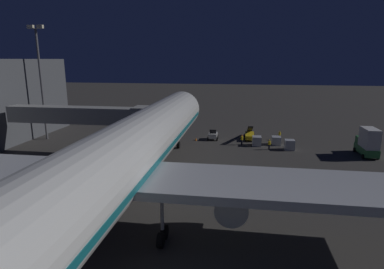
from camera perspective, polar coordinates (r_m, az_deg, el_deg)
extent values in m
plane|color=#383533|center=(37.82, -7.51, -9.39)|extent=(320.00, 320.00, 0.00)
cylinder|color=silver|center=(28.77, -12.19, -3.98)|extent=(6.07, 56.94, 6.07)
sphere|color=silver|center=(55.65, -1.81, 4.61)|extent=(5.95, 5.95, 5.95)
cube|color=#146670|center=(28.90, -12.15, -4.84)|extent=(6.13, 54.66, 0.50)
cube|color=black|center=(53.72, -2.18, 5.44)|extent=(3.34, 1.40, 0.90)
cube|color=#B7BABF|center=(27.27, -13.64, -7.38)|extent=(48.85, 6.95, 0.70)
cylinder|color=#B7BABF|center=(26.99, 7.17, -11.48)|extent=(2.62, 4.64, 2.62)
cylinder|color=black|center=(29.11, 7.31, -9.58)|extent=(2.23, 0.15, 2.23)
cylinder|color=#B7BABF|center=(33.40, -28.44, -8.10)|extent=(2.62, 4.64, 2.62)
cylinder|color=black|center=(35.14, -26.19, -6.83)|extent=(2.23, 0.15, 2.23)
cylinder|color=#B7BABF|center=(52.97, -2.47, 0.10)|extent=(0.28, 0.28, 2.48)
cylinder|color=black|center=(53.42, -2.45, -1.82)|extent=(0.45, 1.20, 1.20)
cylinder|color=#B7BABF|center=(26.21, -5.36, -14.18)|extent=(0.28, 0.28, 2.48)
cylinder|color=black|center=(27.65, -4.94, -16.96)|extent=(0.45, 1.20, 1.20)
cylinder|color=black|center=(26.57, -5.63, -18.34)|extent=(0.45, 1.20, 1.20)
cylinder|color=#B7BABF|center=(29.25, -21.92, -12.09)|extent=(0.28, 0.28, 2.48)
cylinder|color=black|center=(30.55, -20.98, -14.74)|extent=(0.45, 1.20, 1.20)
cylinder|color=black|center=(29.58, -22.26, -15.83)|extent=(0.45, 1.20, 1.20)
cube|color=#9E9E99|center=(52.69, -19.97, 3.32)|extent=(21.99, 2.60, 2.50)
cube|color=#9E9E99|center=(48.42, -8.45, 3.16)|extent=(3.20, 3.40, 3.00)
cube|color=black|center=(48.03, -6.85, 3.13)|extent=(0.70, 3.20, 2.70)
cylinder|color=#B7BABF|center=(49.49, -9.41, -1.02)|extent=(0.56, 0.56, 4.87)
cylinder|color=black|center=(49.87, -8.66, -3.42)|extent=(0.25, 0.60, 0.60)
cylinder|color=black|center=(50.24, -9.97, -3.35)|extent=(0.25, 0.60, 0.60)
cylinder|color=#59595E|center=(64.04, -25.31, 7.88)|extent=(0.40, 0.40, 19.76)
cube|color=#F9EFC6|center=(63.62, -25.54, 17.01)|extent=(1.10, 0.50, 0.60)
cube|color=#F9EFC6|center=(64.61, -26.92, 16.80)|extent=(1.10, 0.50, 0.60)
cube|color=yellow|center=(60.22, 10.27, -0.19)|extent=(1.60, 4.38, 0.70)
cube|color=black|center=(59.94, 10.32, 0.97)|extent=(0.90, 7.53, 2.57)
cylinder|color=black|center=(61.82, 11.02, -0.21)|extent=(0.24, 0.70, 0.70)
cylinder|color=black|center=(61.77, 9.43, -0.15)|extent=(0.24, 0.70, 0.70)
cylinder|color=black|center=(58.84, 11.13, -0.89)|extent=(0.24, 0.70, 0.70)
cylinder|color=black|center=(58.79, 9.46, -0.84)|extent=(0.24, 0.70, 0.70)
cube|color=#287038|center=(56.14, 28.71, -2.42)|extent=(2.00, 5.32, 1.10)
cube|color=silver|center=(55.07, 29.18, -0.56)|extent=(1.90, 3.72, 2.97)
cube|color=#287038|center=(57.58, 28.22, -0.87)|extent=(1.80, 1.60, 1.10)
cylinder|color=black|center=(58.33, 29.03, -2.47)|extent=(0.24, 0.70, 0.70)
cylinder|color=black|center=(57.61, 27.05, -2.43)|extent=(0.24, 0.70, 0.70)
cylinder|color=black|center=(54.98, 30.33, -3.51)|extent=(0.24, 0.70, 0.70)
cylinder|color=black|center=(54.23, 28.25, -3.48)|extent=(0.24, 0.70, 0.70)
cube|color=silver|center=(59.10, 3.77, -0.16)|extent=(1.50, 2.24, 0.90)
cube|color=black|center=(58.60, 3.76, 0.53)|extent=(1.20, 0.20, 0.70)
cylinder|color=black|center=(59.91, 4.60, -0.43)|extent=(0.24, 0.70, 0.70)
cylinder|color=black|center=(60.04, 3.06, -0.37)|extent=(0.24, 0.70, 0.70)
cylinder|color=black|center=(58.39, 4.49, -0.79)|extent=(0.24, 0.70, 0.70)
cylinder|color=black|center=(58.52, 2.91, -0.73)|extent=(0.24, 0.70, 0.70)
cube|color=#B7BABF|center=(54.76, 17.04, -1.77)|extent=(1.55, 1.50, 1.67)
cube|color=#B7BABF|center=(56.06, 11.50, -1.14)|extent=(1.51, 1.77, 1.61)
cube|color=#B7BABF|center=(57.44, 14.83, -1.06)|extent=(1.50, 1.66, 1.44)
cylinder|color=black|center=(54.04, 13.62, -2.21)|extent=(0.28, 0.28, 0.83)
cylinder|color=yellow|center=(53.86, 13.66, -1.48)|extent=(0.40, 0.40, 0.61)
sphere|color=tan|center=(53.76, 13.68, -1.04)|extent=(0.24, 0.24, 0.24)
sphere|color=yellow|center=(53.74, 13.68, -0.99)|extent=(0.23, 0.23, 0.23)
cylinder|color=black|center=(56.14, 8.89, -1.40)|extent=(0.28, 0.28, 0.87)
cylinder|color=yellow|center=(55.96, 8.92, -0.65)|extent=(0.40, 0.40, 0.65)
sphere|color=tan|center=(55.85, 8.93, -0.20)|extent=(0.24, 0.24, 0.24)
sphere|color=orange|center=(55.84, 8.93, -0.15)|extent=(0.23, 0.23, 0.23)
cylinder|color=black|center=(61.06, 15.35, -0.54)|extent=(0.28, 0.28, 0.84)
cylinder|color=yellow|center=(60.90, 15.39, 0.10)|extent=(0.40, 0.40, 0.57)
sphere|color=tan|center=(60.81, 15.42, 0.47)|extent=(0.24, 0.24, 0.24)
sphere|color=yellow|center=(60.80, 15.42, 0.52)|extent=(0.23, 0.23, 0.23)
cone|color=orange|center=(58.39, 0.71, -0.82)|extent=(0.36, 0.36, 0.55)
cone|color=orange|center=(59.15, -3.52, -0.67)|extent=(0.36, 0.36, 0.55)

